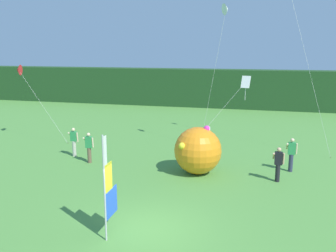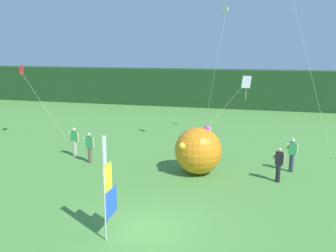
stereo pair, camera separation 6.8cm
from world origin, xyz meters
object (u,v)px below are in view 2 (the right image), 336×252
person_far_left (75,141)px  person_far_right (279,164)px  person_near_banner (292,154)px  kite_red_delta_1 (20,70)px  person_mid_field (90,147)px  inflatable_balloon (198,150)px  kite_white_diamond_2 (243,87)px  banner_flag (108,188)px  kite_white_delta_0 (227,10)px

person_far_left → person_far_right: size_ratio=1.01×
person_near_banner → kite_red_delta_1: size_ratio=0.34×
person_mid_field → inflatable_balloon: size_ratio=0.69×
person_far_right → kite_white_diamond_2: kite_white_diamond_2 is taller
kite_red_delta_1 → person_far_left: bearing=-27.1°
kite_white_diamond_2 → person_near_banner: bearing=-39.9°
banner_flag → person_far_right: bearing=50.0°
person_mid_field → person_far_left: same height
kite_white_delta_0 → person_mid_field: bearing=-148.7°
person_near_banner → kite_white_diamond_2: size_ratio=0.38×
person_far_right → kite_white_diamond_2: size_ratio=0.36×
banner_flag → person_near_banner: banner_flag is taller
person_far_right → kite_white_delta_0: (-3.17, 4.67, 7.53)m
person_mid_field → kite_red_delta_1: kite_red_delta_1 is taller
person_far_left → person_far_right: (11.50, -1.39, -0.01)m
kite_white_delta_0 → kite_white_diamond_2: kite_white_delta_0 is taller
banner_flag → person_far_left: (-5.76, 8.23, -0.82)m
person_mid_field → banner_flag: bearing=-59.3°
person_mid_field → kite_red_delta_1: (-6.74, 3.63, 3.91)m
person_mid_field → kite_white_diamond_2: 9.34m
person_near_banner → kite_white_delta_0: bearing=142.6°
person_far_right → kite_white_delta_0: kite_white_delta_0 is taller
person_near_banner → person_far_left: size_ratio=1.03×
kite_white_diamond_2 → person_far_right: bearing=-62.9°
kite_red_delta_1 → kite_white_delta_0: bearing=2.4°
banner_flag → inflatable_balloon: (1.82, 7.07, -0.53)m
inflatable_balloon → banner_flag: bearing=-104.4°
person_near_banner → person_far_left: (-12.22, -0.31, -0.03)m
person_far_right → kite_white_delta_0: bearing=124.2°
person_mid_field → kite_white_diamond_2: (8.04, 3.53, 3.18)m
banner_flag → person_far_right: size_ratio=2.14×
person_far_left → kite_red_delta_1: size_ratio=0.33×
person_near_banner → kite_white_diamond_2: (-2.76, 2.31, 3.15)m
person_far_right → kite_red_delta_1: (-16.83, 4.11, 3.92)m
banner_flag → kite_white_delta_0: kite_white_delta_0 is taller
kite_white_diamond_2 → kite_red_delta_1: bearing=179.6°
person_mid_field → kite_white_delta_0: 11.04m
person_mid_field → kite_white_delta_0: size_ratio=0.19×
kite_white_delta_0 → kite_red_delta_1: size_ratio=1.70×
person_far_left → kite_white_delta_0: (8.33, 3.29, 7.51)m
inflatable_balloon → person_far_left: bearing=171.3°
person_near_banner → kite_white_delta_0: (-3.89, 2.98, 7.48)m
person_near_banner → inflatable_balloon: 4.87m
person_mid_field → inflatable_balloon: 6.17m
kite_white_delta_0 → kite_red_delta_1: (-13.65, -0.56, -3.61)m
person_mid_field → kite_red_delta_1: 8.60m
person_mid_field → kite_white_diamond_2: kite_white_diamond_2 is taller
person_far_left → kite_white_delta_0: bearing=21.5°
person_far_left → kite_red_delta_1: kite_red_delta_1 is taller
person_near_banner → kite_white_diamond_2: 4.79m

